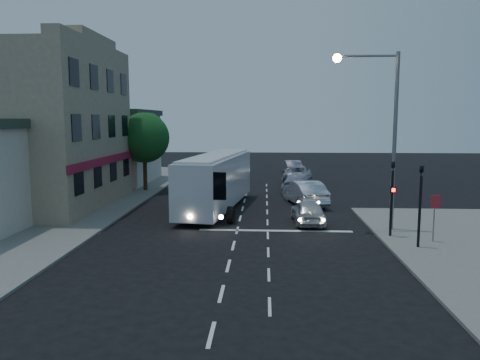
# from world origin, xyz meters

# --- Properties ---
(ground) EXTENTS (120.00, 120.00, 0.00)m
(ground) POSITION_xyz_m (0.00, 0.00, 0.00)
(ground) COLOR black
(sidewalk_far) EXTENTS (12.00, 50.00, 0.12)m
(sidewalk_far) POSITION_xyz_m (-13.00, 8.00, 0.06)
(sidewalk_far) COLOR slate
(sidewalk_far) RESTS_ON ground
(road_markings) EXTENTS (8.00, 30.55, 0.01)m
(road_markings) POSITION_xyz_m (1.29, 3.31, 0.00)
(road_markings) COLOR silver
(road_markings) RESTS_ON ground
(tour_bus) EXTENTS (3.93, 11.84, 3.56)m
(tour_bus) POSITION_xyz_m (-1.66, 7.69, 1.92)
(tour_bus) COLOR silver
(tour_bus) RESTS_ON ground
(car_suv) EXTENTS (1.84, 4.08, 1.36)m
(car_suv) POSITION_xyz_m (3.85, 3.80, 0.68)
(car_suv) COLOR silver
(car_suv) RESTS_ON ground
(car_sedan_a) EXTENTS (2.87, 5.34, 1.67)m
(car_sedan_a) POSITION_xyz_m (4.17, 9.52, 0.84)
(car_sedan_a) COLOR silver
(car_sedan_a) RESTS_ON ground
(car_sedan_b) EXTENTS (3.01, 5.59, 1.54)m
(car_sedan_b) POSITION_xyz_m (4.07, 15.06, 0.77)
(car_sedan_b) COLOR #A9A8BA
(car_sedan_b) RESTS_ON ground
(car_sedan_c) EXTENTS (2.96, 5.72, 1.54)m
(car_sedan_c) POSITION_xyz_m (4.49, 21.27, 0.77)
(car_sedan_c) COLOR #9495A5
(car_sedan_c) RESTS_ON ground
(car_extra) EXTENTS (2.12, 4.73, 1.51)m
(car_extra) POSITION_xyz_m (4.29, 27.33, 0.75)
(car_extra) COLOR gray
(car_extra) RESTS_ON ground
(traffic_signal_main) EXTENTS (0.25, 0.35, 4.10)m
(traffic_signal_main) POSITION_xyz_m (7.60, 0.78, 2.42)
(traffic_signal_main) COLOR black
(traffic_signal_main) RESTS_ON sidewalk_near
(traffic_signal_side) EXTENTS (0.18, 0.15, 4.10)m
(traffic_signal_side) POSITION_xyz_m (8.30, -1.20, 2.42)
(traffic_signal_side) COLOR black
(traffic_signal_side) RESTS_ON sidewalk_near
(regulatory_sign) EXTENTS (0.45, 0.12, 2.20)m
(regulatory_sign) POSITION_xyz_m (9.30, -0.24, 1.60)
(regulatory_sign) COLOR slate
(regulatory_sign) RESTS_ON sidewalk_near
(streetlight) EXTENTS (3.32, 0.44, 9.00)m
(streetlight) POSITION_xyz_m (7.34, 2.20, 5.73)
(streetlight) COLOR slate
(streetlight) RESTS_ON sidewalk_near
(main_building) EXTENTS (10.12, 12.00, 11.00)m
(main_building) POSITION_xyz_m (-13.96, 8.00, 5.16)
(main_building) COLOR #8A7E5C
(main_building) RESTS_ON sidewalk_far
(low_building_north) EXTENTS (9.40, 9.40, 6.50)m
(low_building_north) POSITION_xyz_m (-13.50, 20.00, 3.39)
(low_building_north) COLOR beige
(low_building_north) RESTS_ON sidewalk_far
(street_tree) EXTENTS (4.00, 4.00, 6.20)m
(street_tree) POSITION_xyz_m (-8.21, 15.02, 4.50)
(street_tree) COLOR black
(street_tree) RESTS_ON sidewalk_far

